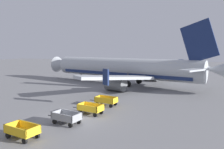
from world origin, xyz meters
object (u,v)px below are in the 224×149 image
baggage_cart_third_in_row (67,117)px  baggage_cart_fourth_in_row (90,108)px  baggage_cart_second_in_row (22,131)px  baggage_cart_far_end (106,101)px  airplane (127,69)px

baggage_cart_third_in_row → baggage_cart_fourth_in_row: (0.72, 3.40, 0.00)m
baggage_cart_second_in_row → baggage_cart_third_in_row: bearing=71.0°
baggage_cart_second_in_row → baggage_cart_third_in_row: (1.36, 3.94, 0.00)m
baggage_cart_third_in_row → baggage_cart_fourth_in_row: size_ratio=1.00×
baggage_cart_second_in_row → baggage_cart_far_end: same height
baggage_cart_third_in_row → baggage_cart_far_end: same height
airplane → baggage_cart_second_in_row: (-0.11, -26.88, -2.45)m
baggage_cart_fourth_in_row → baggage_cart_far_end: same height
baggage_cart_second_in_row → baggage_cart_far_end: size_ratio=1.00×
airplane → baggage_cart_third_in_row: airplane is taller
airplane → baggage_cart_third_in_row: (1.25, -22.94, -2.45)m
baggage_cart_second_in_row → baggage_cart_far_end: bearing=78.4°
baggage_cart_second_in_row → baggage_cart_fourth_in_row: 7.63m
baggage_cart_fourth_in_row → baggage_cart_far_end: size_ratio=1.00×
baggage_cart_third_in_row → baggage_cart_far_end: bearing=82.7°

